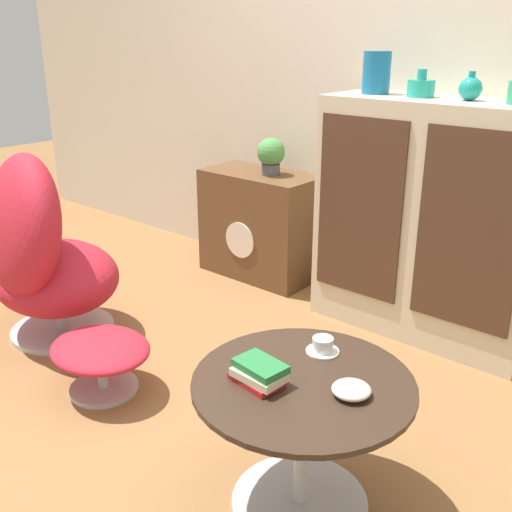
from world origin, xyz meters
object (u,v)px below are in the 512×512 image
object	(u,v)px
vase_leftmost	(376,73)
potted_plant	(271,155)
egg_chair	(40,254)
teacup	(323,346)
book_stack	(259,373)
sideboard	(430,221)
ottoman	(101,353)
vase_inner_right	(470,88)
vase_inner_left	(421,87)
tv_console	(260,225)
bowl	(351,390)
coffee_table	(302,425)

from	to	relation	value
vase_leftmost	potted_plant	size ratio (longest dim) A/B	0.92
egg_chair	teacup	bearing A→B (deg)	2.40
egg_chair	book_stack	bearing A→B (deg)	-7.49
sideboard	ottoman	size ratio (longest dim) A/B	2.55
vase_inner_right	potted_plant	world-z (taller)	vase_inner_right
vase_inner_left	book_stack	xyz separation A→B (m)	(0.29, -1.48, -0.69)
vase_inner_right	vase_inner_left	bearing A→B (deg)	-180.00
vase_leftmost	book_stack	xyz separation A→B (m)	(0.53, -1.48, -0.75)
vase_inner_left	sideboard	bearing A→B (deg)	-1.95
tv_console	ottoman	world-z (taller)	tv_console
ottoman	bowl	size ratio (longest dim) A/B	3.98
sideboard	vase_inner_left	xyz separation A→B (m)	(-0.11, 0.00, 0.61)
tv_console	book_stack	size ratio (longest dim) A/B	4.22
coffee_table	vase_inner_right	bearing A→B (deg)	96.39
tv_console	vase_inner_left	distance (m)	1.31
vase_inner_left	egg_chair	bearing A→B (deg)	-134.39
potted_plant	teacup	xyz separation A→B (m)	(1.23, -1.24, -0.28)
tv_console	vase_inner_left	xyz separation A→B (m)	(0.98, -0.02, 0.86)
sideboard	tv_console	distance (m)	1.12
vase_inner_right	teacup	xyz separation A→B (m)	(0.10, -1.21, -0.71)
egg_chair	bowl	bearing A→B (deg)	-2.60
vase_inner_right	potted_plant	size ratio (longest dim) A/B	0.58
tv_console	coffee_table	world-z (taller)	tv_console
vase_leftmost	tv_console	bearing A→B (deg)	178.10
tv_console	teacup	size ratio (longest dim) A/B	6.61
coffee_table	teacup	bearing A→B (deg)	107.02
book_stack	tv_console	bearing A→B (deg)	130.15
coffee_table	vase_leftmost	world-z (taller)	vase_leftmost
egg_chair	potted_plant	bearing A→B (deg)	74.93
egg_chair	teacup	world-z (taller)	egg_chair
sideboard	ottoman	world-z (taller)	sideboard
vase_inner_left	ottoman	bearing A→B (deg)	-114.33
vase_inner_right	bowl	bearing A→B (deg)	-77.46
bowl	coffee_table	bearing A→B (deg)	-169.44
vase_inner_left	vase_inner_right	world-z (taller)	same
tv_console	ottoman	xyz separation A→B (m)	(0.34, -1.43, -0.14)
vase_leftmost	potted_plant	distance (m)	0.82
sideboard	egg_chair	bearing A→B (deg)	-136.96
vase_inner_right	ottoman	bearing A→B (deg)	-121.63
ottoman	vase_inner_right	bearing A→B (deg)	58.37
vase_leftmost	potted_plant	bearing A→B (deg)	177.84
sideboard	bowl	distance (m)	1.42
vase_leftmost	bowl	world-z (taller)	vase_leftmost
ottoman	potted_plant	xyz separation A→B (m)	(-0.27, 1.43, 0.58)
tv_console	teacup	xyz separation A→B (m)	(1.31, -1.24, 0.16)
tv_console	book_stack	xyz separation A→B (m)	(1.27, -1.51, 0.17)
coffee_table	bowl	world-z (taller)	bowl
vase_inner_right	coffee_table	bearing A→B (deg)	-83.61
vase_inner_left	teacup	bearing A→B (deg)	-74.69
teacup	book_stack	bearing A→B (deg)	-98.16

